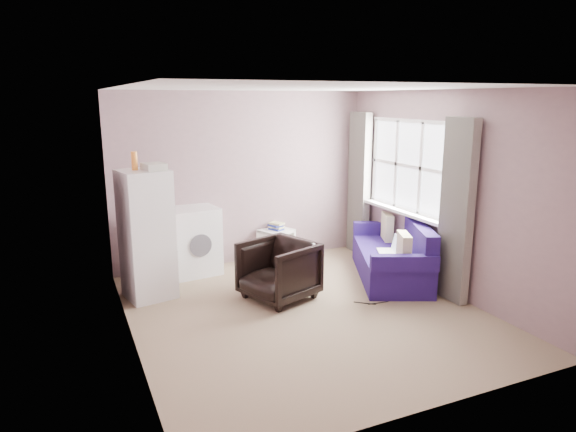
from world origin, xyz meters
The scene contains 8 objects.
room centered at (0.02, 0.01, 1.25)m, with size 3.84×4.24×2.54m.
armchair centered at (-0.12, 0.51, 0.40)m, with size 0.77×0.72×0.79m, color black.
fridge centered at (-1.54, 1.21, 0.80)m, with size 0.64×0.64×1.79m.
washing_machine centered at (-0.85, 1.89, 0.49)m, with size 0.74×0.74×0.94m.
side_table centered at (0.46, 1.95, 0.27)m, with size 0.56×0.56×0.58m.
sofa centered at (1.62, 0.56, 0.29)m, with size 1.48×1.97×0.80m.
window_dressing centered at (1.78, 0.70, 1.11)m, with size 0.17×2.62×2.18m.
floor_cables centered at (0.83, -0.10, 0.01)m, with size 0.39×0.18×0.01m.
Camera 1 is at (-2.42, -4.94, 2.40)m, focal length 32.00 mm.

